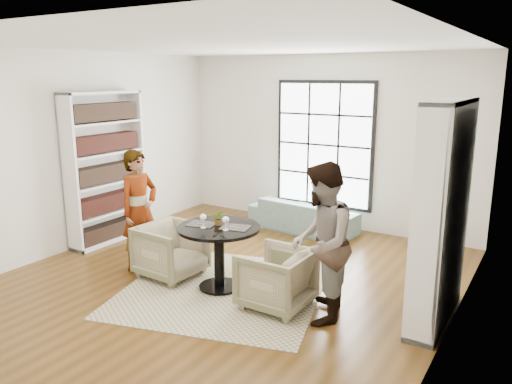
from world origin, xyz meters
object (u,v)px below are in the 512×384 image
Objects in this scene: person_left at (139,210)px; wine_glass_right at (226,220)px; pedestal_table at (219,244)px; armchair_left at (171,250)px; person_right at (321,243)px; sofa at (303,215)px; armchair_right at (276,278)px; flower_centerpiece at (219,218)px; wine_glass_left at (203,218)px.

person_left reaches higher than wine_glass_right.
person_left is (-1.33, -0.01, 0.24)m from pedestal_table.
armchair_left is 0.45× the size of person_right.
pedestal_table is 1.44m from person_right.
person_left is 2.74m from person_right.
pedestal_table is 2.77m from sofa.
armchair_right is 4.36× the size of wine_glass_right.
flower_centerpiece is (0.75, 0.05, 0.56)m from armchair_left.
sofa is 2.78m from flower_centerpiece.
pedestal_table is 5.74× the size of wine_glass_left.
flower_centerpiece reaches higher than armchair_left.
armchair_right is 0.76m from person_right.
person_left is at bearing -179.69° from pedestal_table.
sofa is at bearing 94.00° from pedestal_table.
person_left is (-2.19, 0.06, 0.49)m from armchair_right.
person_right reaches higher than flower_centerpiece.
wine_glass_left reaches higher than armchair_left.
wine_glass_right reaches higher than sofa.
person_right is 1.44m from flower_centerpiece.
flower_centerpiece is (0.09, 0.20, -0.03)m from wine_glass_left.
person_right reaches higher than armchair_left.
person_right is (2.74, -0.06, 0.04)m from person_left.
armchair_left is 1.03× the size of armchair_right.
armchair_right is 0.92m from wine_glass_right.
person_left reaches higher than pedestal_table.
wine_glass_left reaches higher than pedestal_table.
armchair_right is at bearing 1.26° from wine_glass_right.
pedestal_table is at bearing 99.57° from sofa.
sofa is at bearing 91.39° from wine_glass_left.
person_left is at bearing -109.29° from person_right.
sofa is at bearing -17.63° from person_left.
person_right is at bearing -2.89° from pedestal_table.
flower_centerpiece is at bearing -82.79° from person_left.
pedestal_table is 5.86× the size of wine_glass_right.
person_right is at bearing 0.70° from wine_glass_right.
person_left is 9.52× the size of wine_glass_right.
person_right is (1.60, -2.81, 0.61)m from sofa.
armchair_left is at bearing -85.06° from person_left.
wine_glass_left is 0.94× the size of flower_centerpiece.
pedestal_table reaches higher than armchair_left.
pedestal_table is 0.90m from armchair_right.
wine_glass_left is (-0.12, -0.15, 0.36)m from pedestal_table.
sofa is at bearing -158.55° from armchair_right.
person_left is at bearing 73.00° from sofa.
armchair_left is 4.50× the size of wine_glass_right.
wine_glass_right is (0.29, 0.07, -0.00)m from wine_glass_left.
person_left reaches higher than armchair_left.
wine_glass_left is at bearing -99.20° from armchair_left.
armchair_left is at bearing 167.70° from wine_glass_left.
armchair_right is at bearing -7.42° from flower_centerpiece.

